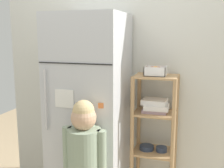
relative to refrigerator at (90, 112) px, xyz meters
name	(u,v)px	position (x,y,z in m)	size (l,w,h in m)	color
kitchen_wall_back	(122,80)	(0.21, 0.34, 0.25)	(2.50, 0.03, 2.26)	silver
refrigerator	(90,112)	(0.00, 0.00, 0.00)	(0.64, 0.65, 1.76)	silver
child_standing	(84,155)	(0.13, -0.44, -0.21)	(0.35, 0.26, 1.10)	#444A46
pantry_shelf_unit	(155,124)	(0.58, 0.15, -0.11)	(0.39, 0.32, 1.22)	tan
fruit_bin	(156,71)	(0.58, 0.13, 0.38)	(0.19, 0.15, 0.08)	white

